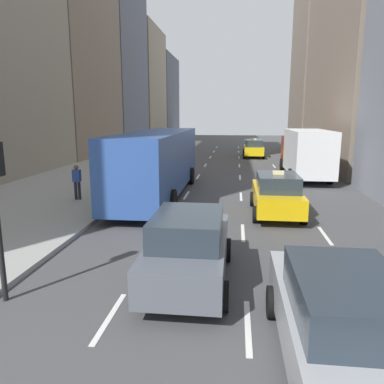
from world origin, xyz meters
The scene contains 10 objects.
sidewalk_left centered at (-7.00, 27.00, 0.07)m, with size 8.00×66.00×0.15m, color #9E9E99.
lane_markings centered at (2.60, 23.00, 0.01)m, with size 5.72×56.00×0.01m.
building_row_left centered at (-14.00, 40.55, 13.16)m, with size 6.00×88.50×33.89m.
taxi_lead centered at (4.00, 16.62, 0.88)m, with size 2.02×4.40×1.87m.
taxi_second centered at (4.00, 38.44, 0.88)m, with size 2.02×4.40×1.87m.
sedan_black_near centered at (4.00, 6.87, 0.88)m, with size 2.02×4.72×1.74m.
sedan_silver_behind centered at (1.20, 9.87, 0.91)m, with size 2.02×4.49×1.79m.
city_bus centered at (-1.61, 19.71, 1.79)m, with size 2.80×11.61×3.25m.
box_truck centered at (6.80, 26.39, 1.71)m, with size 2.58×8.40×3.15m.
pedestrian_far_walking centered at (-5.09, 17.80, 1.07)m, with size 0.36×0.22×1.65m.
Camera 1 is at (2.29, 1.27, 4.06)m, focal length 35.00 mm.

